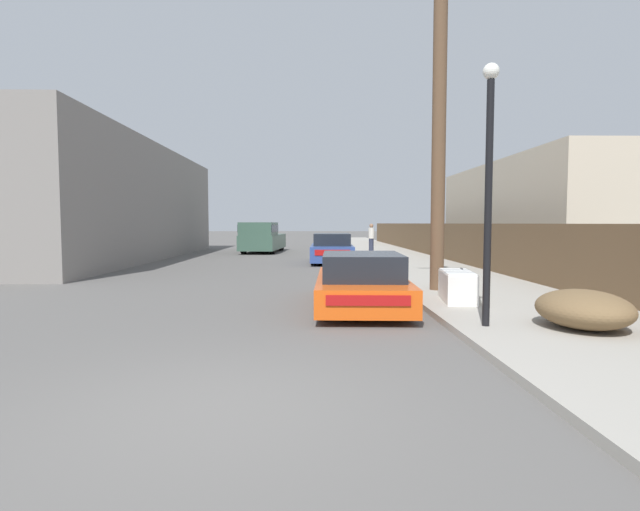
{
  "coord_description": "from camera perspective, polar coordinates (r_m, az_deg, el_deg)",
  "views": [
    {
      "loc": [
        0.87,
        -4.75,
        1.81
      ],
      "look_at": [
        1.13,
        10.13,
        0.85
      ],
      "focal_mm": 28.0,
      "sensor_mm": 36.0,
      "label": 1
    }
  ],
  "objects": [
    {
      "name": "brush_pile",
      "position": [
        9.14,
        27.9,
        -5.42
      ],
      "size": [
        1.4,
        1.72,
        0.62
      ],
      "color": "brown",
      "rests_on": "sidewalk_curb"
    },
    {
      "name": "wooden_fence",
      "position": [
        27.53,
        12.39,
        1.85
      ],
      "size": [
        0.08,
        42.46,
        1.68
      ],
      "primitive_type": "cube",
      "color": "brown",
      "rests_on": "sidewalk_curb"
    },
    {
      "name": "building_left_block",
      "position": [
        27.76,
        -24.25,
        5.51
      ],
      "size": [
        7.0,
        21.28,
        5.69
      ],
      "primitive_type": "cube",
      "color": "gray",
      "rests_on": "ground"
    },
    {
      "name": "parked_sports_car_red",
      "position": [
        10.79,
        4.72,
        -3.08
      ],
      "size": [
        2.08,
        4.73,
        1.18
      ],
      "rotation": [
        0.0,
        0.0,
        -0.05
      ],
      "color": "#E05114",
      "rests_on": "ground"
    },
    {
      "name": "pickup_truck",
      "position": [
        31.01,
        -6.66,
        2.05
      ],
      "size": [
        2.53,
        6.01,
        1.87
      ],
      "rotation": [
        0.0,
        0.0,
        3.06
      ],
      "color": "#385647",
      "rests_on": "ground"
    },
    {
      "name": "building_right_house",
      "position": [
        24.57,
        25.21,
        4.34
      ],
      "size": [
        6.0,
        13.76,
        4.47
      ],
      "primitive_type": "cube",
      "color": "beige",
      "rests_on": "ground"
    },
    {
      "name": "car_parked_mid",
      "position": [
        22.89,
        1.36,
        0.75
      ],
      "size": [
        2.02,
        4.69,
        1.35
      ],
      "rotation": [
        0.0,
        0.0,
        -0.03
      ],
      "color": "#2D478C",
      "rests_on": "ground"
    },
    {
      "name": "discarded_fridge",
      "position": [
        11.3,
        15.4,
        -3.38
      ],
      "size": [
        0.83,
        1.67,
        0.68
      ],
      "rotation": [
        0.0,
        0.0,
        -0.13
      ],
      "color": "white",
      "rests_on": "sidewalk_curb"
    },
    {
      "name": "street_lamp",
      "position": [
        8.63,
        18.74,
        8.84
      ],
      "size": [
        0.26,
        0.26,
        4.25
      ],
      "color": "black",
      "rests_on": "sidewalk_curb"
    },
    {
      "name": "ground_plane",
      "position": [
        5.15,
        -11.11,
        -16.95
      ],
      "size": [
        220.0,
        220.0,
        0.0
      ],
      "primitive_type": "plane",
      "color": "#595654"
    },
    {
      "name": "pedestrian",
      "position": [
        29.52,
        5.88,
        2.06
      ],
      "size": [
        0.34,
        0.34,
        1.67
      ],
      "color": "#282D42",
      "rests_on": "sidewalk_curb"
    },
    {
      "name": "sidewalk_curb",
      "position": [
        28.65,
        7.88,
        0.16
      ],
      "size": [
        4.2,
        63.0,
        0.12
      ],
      "primitive_type": "cube",
      "color": "#9E998E",
      "rests_on": "ground"
    },
    {
      "name": "utility_pole",
      "position": [
        13.3,
        13.47,
        15.59
      ],
      "size": [
        1.8,
        0.35,
        8.74
      ],
      "color": "brown",
      "rests_on": "sidewalk_curb"
    }
  ]
}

